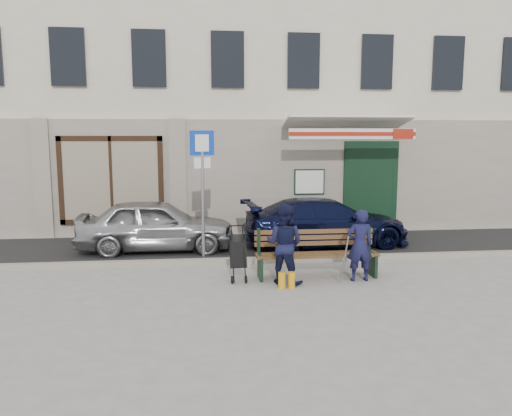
{
  "coord_description": "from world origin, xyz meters",
  "views": [
    {
      "loc": [
        -0.75,
        -9.04,
        2.76
      ],
      "look_at": [
        0.41,
        1.6,
        1.2
      ],
      "focal_mm": 35.0,
      "sensor_mm": 36.0,
      "label": 1
    }
  ],
  "objects": [
    {
      "name": "car_silver",
      "position": [
        -1.86,
        2.95,
        0.63
      ],
      "size": [
        3.72,
        1.52,
        1.26
      ],
      "primitive_type": "imported",
      "rotation": [
        0.0,
        0.0,
        1.58
      ],
      "color": "#AAA9AE",
      "rests_on": "ground"
    },
    {
      "name": "building",
      "position": [
        0.01,
        8.45,
        4.97
      ],
      "size": [
        20.0,
        8.27,
        10.0
      ],
      "color": "beige",
      "rests_on": "ground"
    },
    {
      "name": "woman",
      "position": [
        0.77,
        -0.03,
        0.75
      ],
      "size": [
        0.92,
        0.86,
        1.5
      ],
      "primitive_type": "imported",
      "rotation": [
        0.0,
        0.0,
        2.61
      ],
      "color": "#121534",
      "rests_on": "ground"
    },
    {
      "name": "man",
      "position": [
        2.22,
        -0.04,
        0.69
      ],
      "size": [
        0.51,
        0.34,
        1.38
      ],
      "primitive_type": "imported",
      "rotation": [
        0.0,
        0.0,
        3.13
      ],
      "color": "#15163A",
      "rests_on": "ground"
    },
    {
      "name": "parking_sign",
      "position": [
        -0.73,
        1.79,
        1.94
      ],
      "size": [
        0.52,
        0.16,
        2.86
      ],
      "rotation": [
        0.0,
        0.0,
        0.25
      ],
      "color": "gray",
      "rests_on": "ground"
    },
    {
      "name": "ground",
      "position": [
        0.0,
        0.0,
        0.0
      ],
      "size": [
        80.0,
        80.0,
        0.0
      ],
      "primitive_type": "plane",
      "color": "#9E9991",
      "rests_on": "ground"
    },
    {
      "name": "car_navy",
      "position": [
        2.34,
        3.01,
        0.6
      ],
      "size": [
        4.3,
        2.05,
        1.21
      ],
      "primitive_type": "imported",
      "rotation": [
        0.0,
        0.0,
        1.66
      ],
      "color": "black",
      "rests_on": "ground"
    },
    {
      "name": "asphalt_lane",
      "position": [
        0.0,
        3.1,
        0.01
      ],
      "size": [
        60.0,
        3.2,
        0.01
      ],
      "primitive_type": "cube",
      "color": "#282828",
      "rests_on": "ground"
    },
    {
      "name": "bench",
      "position": [
        1.42,
        0.3,
        0.46
      ],
      "size": [
        2.4,
        1.17,
        0.98
      ],
      "color": "brown",
      "rests_on": "ground"
    },
    {
      "name": "stroller",
      "position": [
        -0.08,
        0.22,
        0.47
      ],
      "size": [
        0.33,
        0.45,
        1.06
      ],
      "rotation": [
        0.0,
        0.0,
        0.1
      ],
      "color": "black",
      "rests_on": "ground"
    },
    {
      "name": "curb",
      "position": [
        0.0,
        1.5,
        0.06
      ],
      "size": [
        60.0,
        0.18,
        0.12
      ],
      "primitive_type": "cube",
      "color": "#9E9384",
      "rests_on": "ground"
    }
  ]
}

